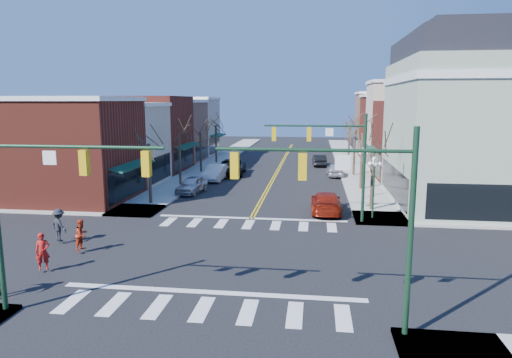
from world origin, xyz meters
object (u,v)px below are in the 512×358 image
(car_left_far, at_px, (231,167))
(pedestrian_red_a, at_px, (43,251))
(victorian_corner, at_px, (478,119))
(car_left_near, at_px, (192,185))
(car_left_mid, at_px, (216,173))
(pedestrian_red_b, at_px, (82,235))
(car_right_far, at_px, (319,160))
(car_right_near, at_px, (326,202))
(pedestrian_dark_b, at_px, (59,225))
(car_right_mid, at_px, (335,170))
(lamppost_midblock, at_px, (364,164))
(lamppost_corner, at_px, (374,177))

(car_left_far, relative_size, pedestrian_red_a, 3.41)
(victorian_corner, height_order, car_left_near, victorian_corner)
(victorian_corner, distance_m, car_left_far, 24.93)
(car_left_mid, distance_m, pedestrian_red_b, 22.99)
(car_left_near, bearing_deg, car_right_far, 66.65)
(car_left_mid, xyz_separation_m, pedestrian_red_b, (-2.26, -22.88, 0.19))
(car_left_near, xyz_separation_m, car_left_far, (1.60, 10.28, 0.11))
(pedestrian_red_b, bearing_deg, car_right_far, -12.33)
(car_left_far, relative_size, car_right_near, 1.15)
(car_left_mid, height_order, pedestrian_dark_b, pedestrian_dark_b)
(pedestrian_red_a, height_order, pedestrian_red_b, pedestrian_red_a)
(car_left_near, distance_m, pedestrian_red_a, 19.28)
(car_right_mid, height_order, pedestrian_dark_b, pedestrian_dark_b)
(pedestrian_red_a, xyz_separation_m, pedestrian_red_b, (0.37, 2.94, -0.05))
(car_right_mid, xyz_separation_m, car_right_far, (-1.60, 7.84, 0.01))
(car_left_near, height_order, pedestrian_red_b, pedestrian_red_b)
(car_left_near, distance_m, car_right_near, 12.81)
(car_left_near, bearing_deg, pedestrian_red_a, -87.97)
(car_left_near, bearing_deg, car_right_near, -18.28)
(lamppost_midblock, relative_size, car_left_near, 1.02)
(lamppost_midblock, relative_size, pedestrian_red_a, 2.46)
(victorian_corner, relative_size, lamppost_midblock, 3.29)
(pedestrian_red_b, bearing_deg, pedestrian_dark_b, 65.35)
(car_right_mid, relative_size, pedestrian_red_b, 2.48)
(victorian_corner, height_order, pedestrian_red_b, victorian_corner)
(lamppost_midblock, bearing_deg, car_right_mid, 98.91)
(pedestrian_red_b, bearing_deg, lamppost_corner, -53.19)
(car_left_far, height_order, car_right_far, car_left_far)
(victorian_corner, bearing_deg, car_left_near, 176.78)
(lamppost_corner, height_order, pedestrian_dark_b, lamppost_corner)
(pedestrian_red_a, bearing_deg, car_right_far, 40.00)
(car_right_far, height_order, pedestrian_dark_b, pedestrian_dark_b)
(victorian_corner, distance_m, pedestrian_red_b, 29.23)
(car_left_near, distance_m, pedestrian_dark_b, 15.37)
(car_right_near, xyz_separation_m, pedestrian_red_a, (-13.44, -13.54, 0.27))
(pedestrian_red_a, bearing_deg, car_right_mid, 32.95)
(car_left_near, xyz_separation_m, pedestrian_red_a, (-1.94, -19.18, 0.31))
(pedestrian_red_a, bearing_deg, car_right_near, 14.43)
(car_right_near, relative_size, pedestrian_red_b, 3.14)
(car_right_far, bearing_deg, car_right_near, 86.47)
(car_right_mid, xyz_separation_m, pedestrian_dark_b, (-16.40, -25.63, 0.38))
(car_left_far, xyz_separation_m, pedestrian_red_a, (-3.54, -29.45, 0.20))
(car_left_mid, xyz_separation_m, car_left_far, (0.90, 3.63, 0.04))
(car_left_mid, xyz_separation_m, pedestrian_red_a, (-2.63, -25.82, 0.24))
(car_left_mid, bearing_deg, car_left_far, 79.59)
(victorian_corner, xyz_separation_m, car_left_near, (-22.90, 1.29, -5.93))
(lamppost_midblock, xyz_separation_m, car_right_far, (-3.40, 19.31, -2.25))
(car_left_mid, bearing_deg, pedestrian_red_b, -92.06)
(lamppost_corner, height_order, car_left_far, lamppost_corner)
(car_right_mid, height_order, pedestrian_red_a, pedestrian_red_a)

